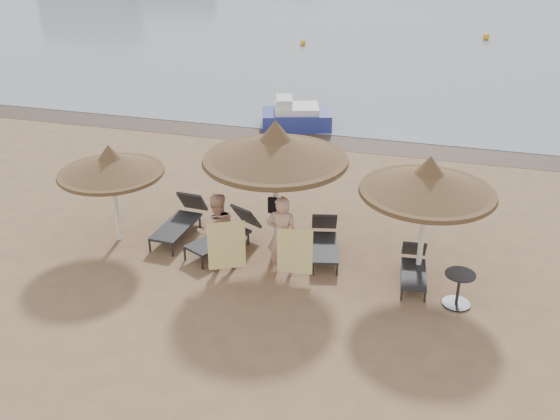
% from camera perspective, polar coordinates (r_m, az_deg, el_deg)
% --- Properties ---
extents(ground, '(160.00, 160.00, 0.00)m').
position_cam_1_polar(ground, '(13.73, -3.54, -6.85)').
color(ground, '#906A46').
rests_on(ground, ground).
extents(wet_sand_strip, '(200.00, 1.60, 0.01)m').
position_cam_1_polar(wet_sand_strip, '(21.91, 4.41, 6.30)').
color(wet_sand_strip, '#4B392D').
rests_on(wet_sand_strip, ground).
extents(palapa_left, '(2.51, 2.51, 2.49)m').
position_cam_1_polar(palapa_left, '(15.13, -15.24, 3.98)').
color(palapa_left, white).
rests_on(palapa_left, ground).
extents(palapa_center, '(3.30, 3.30, 3.27)m').
position_cam_1_polar(palapa_center, '(13.84, -0.41, 5.60)').
color(palapa_center, white).
rests_on(palapa_center, ground).
extents(palapa_right, '(2.89, 2.89, 2.86)m').
position_cam_1_polar(palapa_right, '(13.32, 13.38, 2.51)').
color(palapa_right, white).
rests_on(palapa_right, ground).
extents(lounger_far_left, '(0.77, 2.04, 0.90)m').
position_cam_1_polar(lounger_far_left, '(15.73, -9.03, -0.84)').
color(lounger_far_left, '#2D2D31').
rests_on(lounger_far_left, ground).
extents(lounger_near_left, '(1.46, 2.08, 0.89)m').
position_cam_1_polar(lounger_near_left, '(14.98, -4.89, -2.07)').
color(lounger_near_left, '#2D2D31').
rests_on(lounger_near_left, ground).
extents(lounger_near_right, '(0.98, 1.90, 0.81)m').
position_cam_1_polar(lounger_near_right, '(14.72, 4.10, -2.74)').
color(lounger_near_right, '#2D2D31').
rests_on(lounger_near_right, ground).
extents(lounger_far_right, '(0.67, 1.65, 0.72)m').
position_cam_1_polar(lounger_far_right, '(14.04, 12.12, -5.09)').
color(lounger_far_right, '#2D2D31').
rests_on(lounger_far_right, ground).
extents(side_table, '(0.62, 0.62, 0.75)m').
position_cam_1_polar(side_table, '(13.41, 15.97, -7.06)').
color(side_table, '#2D2D31').
rests_on(side_table, ground).
extents(person_left, '(1.16, 1.05, 2.12)m').
position_cam_1_polar(person_left, '(13.89, -5.81, -1.44)').
color(person_left, '#D6A28A').
rests_on(person_left, ground).
extents(person_right, '(1.04, 0.70, 2.21)m').
position_cam_1_polar(person_right, '(13.56, 0.20, -1.81)').
color(person_right, '#D6A28A').
rests_on(person_right, ground).
extents(towel_left, '(0.75, 0.38, 1.16)m').
position_cam_1_polar(towel_left, '(13.62, -4.91, -3.26)').
color(towel_left, yellow).
rests_on(towel_left, ground).
extents(towel_right, '(0.77, 0.11, 1.08)m').
position_cam_1_polar(towel_right, '(13.45, 1.36, -3.82)').
color(towel_right, yellow).
rests_on(towel_right, ground).
extents(bag_patterned, '(0.28, 0.19, 0.34)m').
position_cam_1_polar(bag_patterned, '(14.59, -0.20, 0.33)').
color(bag_patterned, silver).
rests_on(bag_patterned, ground).
extents(bag_dark, '(0.28, 0.13, 0.38)m').
position_cam_1_polar(bag_dark, '(14.22, -0.57, 0.40)').
color(bag_dark, black).
rests_on(bag_dark, ground).
extents(pedal_boat, '(2.80, 2.12, 1.16)m').
position_cam_1_polar(pedal_boat, '(23.08, 1.43, 8.54)').
color(pedal_boat, navy).
rests_on(pedal_boat, ground).
extents(buoy_left, '(0.34, 0.34, 0.34)m').
position_cam_1_polar(buoy_left, '(37.16, 2.11, 15.03)').
color(buoy_left, gold).
rests_on(buoy_left, ground).
extents(buoy_mid, '(0.41, 0.41, 0.41)m').
position_cam_1_polar(buoy_mid, '(40.62, 18.33, 14.80)').
color(buoy_mid, gold).
rests_on(buoy_mid, ground).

